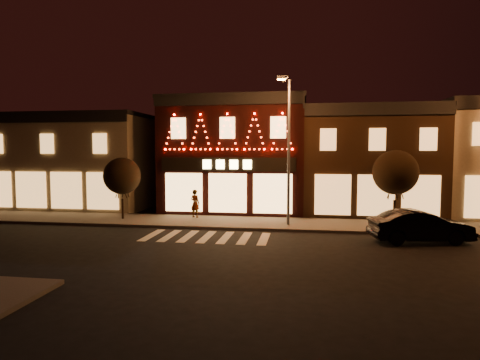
# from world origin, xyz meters

# --- Properties ---
(ground) EXTENTS (120.00, 120.00, 0.00)m
(ground) POSITION_xyz_m (0.00, 0.00, 0.00)
(ground) COLOR black
(ground) RESTS_ON ground
(sidewalk_far) EXTENTS (44.00, 4.00, 0.15)m
(sidewalk_far) POSITION_xyz_m (2.00, 8.00, 0.07)
(sidewalk_far) COLOR #47423D
(sidewalk_far) RESTS_ON ground
(building_left) EXTENTS (12.20, 8.28, 7.30)m
(building_left) POSITION_xyz_m (-13.00, 13.99, 3.66)
(building_left) COLOR #756C53
(building_left) RESTS_ON ground
(building_pulp) EXTENTS (10.20, 8.34, 8.30)m
(building_pulp) POSITION_xyz_m (0.00, 13.98, 4.16)
(building_pulp) COLOR black
(building_pulp) RESTS_ON ground
(building_right_a) EXTENTS (9.20, 8.28, 7.50)m
(building_right_a) POSITION_xyz_m (9.50, 13.99, 3.76)
(building_right_a) COLOR #311E11
(building_right_a) RESTS_ON ground
(streetlamp_mid) EXTENTS (0.74, 1.94, 8.45)m
(streetlamp_mid) POSITION_xyz_m (4.05, 7.22, 5.11)
(streetlamp_mid) COLOR #59595E
(streetlamp_mid) RESTS_ON sidewalk_far
(tree_left) EXTENTS (2.34, 2.34, 3.92)m
(tree_left) POSITION_xyz_m (-6.46, 7.93, 2.89)
(tree_left) COLOR black
(tree_left) RESTS_ON sidewalk_far
(tree_right) EXTENTS (2.62, 2.62, 4.39)m
(tree_right) POSITION_xyz_m (10.32, 8.56, 3.22)
(tree_right) COLOR black
(tree_right) RESTS_ON sidewalk_far
(dark_sedan) EXTENTS (5.02, 2.50, 1.58)m
(dark_sedan) POSITION_xyz_m (10.65, 4.42, 0.79)
(dark_sedan) COLOR black
(dark_sedan) RESTS_ON ground
(pedestrian) EXTENTS (0.78, 0.65, 1.83)m
(pedestrian) POSITION_xyz_m (-2.00, 9.12, 1.06)
(pedestrian) COLOR gray
(pedestrian) RESTS_ON sidewalk_far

